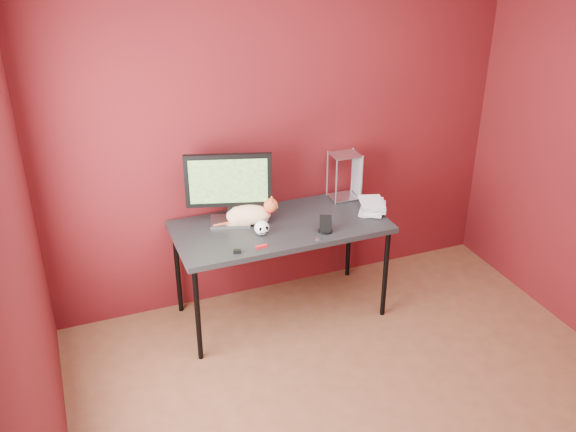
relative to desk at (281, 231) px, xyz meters
name	(u,v)px	position (x,y,z in m)	size (l,w,h in m)	color
room	(409,214)	(0.15, -1.37, 0.75)	(3.52, 3.52, 2.61)	#59311E
desk	(281,231)	(0.00, 0.00, 0.00)	(1.50, 0.70, 0.75)	black
monitor	(229,185)	(-0.32, 0.16, 0.34)	(0.58, 0.26, 0.52)	#BCBCC1
cat	(250,214)	(-0.20, 0.09, 0.12)	(0.45, 0.27, 0.21)	orange
skull_mug	(262,228)	(-0.17, -0.09, 0.10)	(0.10, 0.10, 0.10)	white
speaker	(325,225)	(0.25, -0.21, 0.10)	(0.10, 0.10, 0.11)	black
book_stack	(364,153)	(0.63, 0.00, 0.50)	(0.27, 0.28, 0.90)	beige
wire_rack	(344,176)	(0.60, 0.24, 0.23)	(0.22, 0.18, 0.36)	#BCBCC1
pocket_knife	(261,247)	(-0.23, -0.26, 0.06)	(0.08, 0.02, 0.02)	#B40D15
black_gadget	(237,251)	(-0.40, -0.27, 0.06)	(0.05, 0.03, 0.02)	black
washer	(318,239)	(0.16, -0.29, 0.05)	(0.04, 0.04, 0.00)	#BCBCC1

